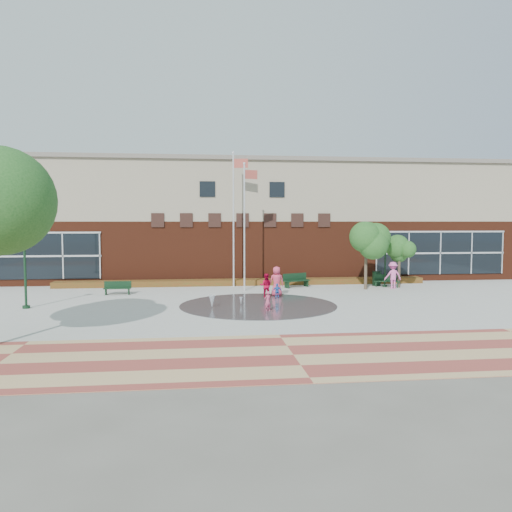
{
  "coord_description": "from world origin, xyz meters",
  "views": [
    {
      "loc": [
        -3.15,
        -23.29,
        4.52
      ],
      "look_at": [
        0.0,
        4.0,
        2.6
      ],
      "focal_mm": 35.0,
      "sensor_mm": 36.0,
      "label": 1
    }
  ],
  "objects": [
    {
      "name": "tree_small_right",
      "position": [
        10.35,
        9.02,
        2.56
      ],
      "size": [
        2.05,
        2.05,
        3.5
      ],
      "color": "#3F3225",
      "rests_on": "ground"
    },
    {
      "name": "library_building",
      "position": [
        0.0,
        17.48,
        4.64
      ],
      "size": [
        44.4,
        10.4,
        9.2
      ],
      "color": "#552213",
      "rests_on": "ground"
    },
    {
      "name": "ground",
      "position": [
        0.0,
        0.0,
        0.0
      ],
      "size": [
        120.0,
        120.0,
        0.0
      ],
      "primitive_type": "plane",
      "color": "#666056",
      "rests_on": "ground"
    },
    {
      "name": "flagpole_left",
      "position": [
        -0.72,
        10.75,
        5.14
      ],
      "size": [
        1.07,
        0.31,
        9.24
      ],
      "rotation": [
        0.0,
        0.0,
        -0.21
      ],
      "color": "white",
      "rests_on": "ground"
    },
    {
      "name": "bench_mid",
      "position": [
        3.46,
        9.94,
        0.31
      ],
      "size": [
        1.97,
        1.26,
        0.97
      ],
      "rotation": [
        0.0,
        0.0,
        0.41
      ],
      "color": "#13311B",
      "rests_on": "ground"
    },
    {
      "name": "adult_pink",
      "position": [
        1.5,
        6.2,
        0.9
      ],
      "size": [
        0.94,
        0.67,
        1.8
      ],
      "primitive_type": "imported",
      "rotation": [
        0.0,
        0.0,
        3.26
      ],
      "color": "#DA3C5C",
      "rests_on": "ground"
    },
    {
      "name": "bench_right",
      "position": [
        9.64,
        9.34,
        0.28
      ],
      "size": [
        1.76,
        1.15,
        0.86
      ],
      "rotation": [
        0.0,
        0.0,
        -0.43
      ],
      "color": "#13311B",
      "rests_on": "ground"
    },
    {
      "name": "water_jet_a",
      "position": [
        -2.48,
        2.45,
        0.0
      ],
      "size": [
        0.33,
        0.33,
        0.65
      ],
      "primitive_type": "cone",
      "rotation": [
        3.14,
        0.0,
        0.0
      ],
      "color": "white",
      "rests_on": "ground"
    },
    {
      "name": "water_jet_b",
      "position": [
        -0.91,
        3.19,
        0.0
      ],
      "size": [
        0.19,
        0.19,
        0.42
      ],
      "primitive_type": "cone",
      "rotation": [
        3.14,
        0.0,
        0.0
      ],
      "color": "white",
      "rests_on": "ground"
    },
    {
      "name": "person_bench",
      "position": [
        9.77,
        8.63,
        0.9
      ],
      "size": [
        1.2,
        0.73,
        1.8
      ],
      "primitive_type": "imported",
      "rotation": [
        0.0,
        0.0,
        3.2
      ],
      "color": "pink",
      "rests_on": "ground"
    },
    {
      "name": "lamp_right",
      "position": [
        9.54,
        9.46,
        2.04
      ],
      "size": [
        0.35,
        0.35,
        3.28
      ],
      "color": "#13311B",
      "rests_on": "ground"
    },
    {
      "name": "child_splash",
      "position": [
        0.27,
        1.2,
        0.51
      ],
      "size": [
        0.45,
        0.4,
        1.03
      ],
      "primitive_type": "imported",
      "rotation": [
        0.0,
        0.0,
        3.67
      ],
      "color": "#CC496F",
      "rests_on": "ground"
    },
    {
      "name": "trash_can",
      "position": [
        9.21,
        10.17,
        0.52
      ],
      "size": [
        0.63,
        0.63,
        1.03
      ],
      "color": "#13311B",
      "rests_on": "ground"
    },
    {
      "name": "bench_left",
      "position": [
        -8.13,
        7.87,
        0.27
      ],
      "size": [
        1.64,
        0.46,
        0.83
      ],
      "rotation": [
        0.0,
        0.0,
        -0.0
      ],
      "color": "#13311B",
      "rests_on": "ground"
    },
    {
      "name": "flagpole_right",
      "position": [
        -0.16,
        8.8,
        4.63
      ],
      "size": [
        0.97,
        0.42,
        8.29
      ],
      "rotation": [
        0.0,
        0.0,
        0.36
      ],
      "color": "white",
      "rests_on": "ground"
    },
    {
      "name": "child_blue",
      "position": [
        1.36,
        5.05,
        0.46
      ],
      "size": [
        0.54,
        0.23,
        0.92
      ],
      "primitive_type": "imported",
      "rotation": [
        0.0,
        0.0,
        3.15
      ],
      "color": "blue",
      "rests_on": "ground"
    },
    {
      "name": "plaza_concrete",
      "position": [
        0.0,
        4.0,
        0.0
      ],
      "size": [
        46.0,
        18.0,
        0.01
      ],
      "primitive_type": "cube",
      "color": "#A8A8A0",
      "rests_on": "ground"
    },
    {
      "name": "paver_band",
      "position": [
        0.0,
        -7.0,
        0.0
      ],
      "size": [
        46.0,
        6.0,
        0.01
      ],
      "primitive_type": "cube",
      "color": "#9A4036",
      "rests_on": "ground"
    },
    {
      "name": "lamp_left",
      "position": [
        -12.04,
        3.44,
        2.44
      ],
      "size": [
        0.42,
        0.42,
        3.93
      ],
      "color": "#13311B",
      "rests_on": "ground"
    },
    {
      "name": "splash_pad",
      "position": [
        0.0,
        3.0,
        0.0
      ],
      "size": [
        8.4,
        8.4,
        0.01
      ],
      "primitive_type": "cylinder",
      "color": "#383A3D",
      "rests_on": "ground"
    },
    {
      "name": "flower_bed",
      "position": [
        0.0,
        11.6,
        0.0
      ],
      "size": [
        26.0,
        1.2,
        0.4
      ],
      "primitive_type": "cube",
      "color": "maroon",
      "rests_on": "ground"
    },
    {
      "name": "adult_red",
      "position": [
        0.78,
        5.7,
        0.72
      ],
      "size": [
        0.79,
        0.67,
        1.44
      ],
      "primitive_type": "imported",
      "rotation": [
        0.0,
        0.0,
        2.95
      ],
      "color": "#B4062C",
      "rests_on": "ground"
    },
    {
      "name": "tree_mid",
      "position": [
        7.8,
        8.39,
        3.56
      ],
      "size": [
        2.9,
        2.9,
        4.89
      ],
      "color": "#3F3225",
      "rests_on": "ground"
    }
  ]
}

